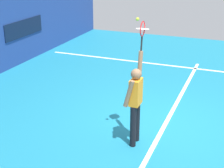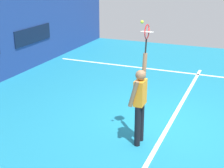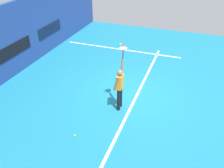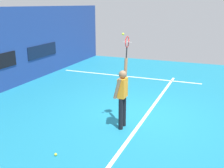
{
  "view_description": "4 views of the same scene",
  "coord_description": "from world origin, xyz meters",
  "px_view_note": "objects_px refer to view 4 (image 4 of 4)",
  "views": [
    {
      "loc": [
        -7.23,
        -1.67,
        3.88
      ],
      "look_at": [
        -0.94,
        0.85,
        1.24
      ],
      "focal_mm": 54.96,
      "sensor_mm": 36.0,
      "label": 1
    },
    {
      "loc": [
        -7.32,
        -1.7,
        3.7
      ],
      "look_at": [
        -0.88,
        1.0,
        1.22
      ],
      "focal_mm": 53.24,
      "sensor_mm": 36.0,
      "label": 2
    },
    {
      "loc": [
        -8.42,
        -2.1,
        5.83
      ],
      "look_at": [
        -1.18,
        0.55,
        1.11
      ],
      "focal_mm": 38.93,
      "sensor_mm": 36.0,
      "label": 3
    },
    {
      "loc": [
        -7.93,
        -2.19,
        3.44
      ],
      "look_at": [
        -0.87,
        0.67,
        1.21
      ],
      "focal_mm": 44.07,
      "sensor_mm": 36.0,
      "label": 4
    }
  ],
  "objects_px": {
    "tennis_racket": "(127,43)",
    "tennis_ball": "(123,34)",
    "tennis_player": "(122,94)",
    "spare_ball": "(56,154)"
  },
  "relations": [
    {
      "from": "tennis_ball",
      "to": "spare_ball",
      "type": "height_order",
      "value": "tennis_ball"
    },
    {
      "from": "tennis_racket",
      "to": "spare_ball",
      "type": "xyz_separation_m",
      "value": [
        -2.38,
        0.92,
        -2.36
      ]
    },
    {
      "from": "tennis_racket",
      "to": "tennis_ball",
      "type": "height_order",
      "value": "tennis_ball"
    },
    {
      "from": "tennis_player",
      "to": "tennis_racket",
      "type": "distance_m",
      "value": 1.42
    },
    {
      "from": "tennis_ball",
      "to": "tennis_racket",
      "type": "bearing_deg",
      "value": -5.58
    },
    {
      "from": "tennis_racket",
      "to": "tennis_ball",
      "type": "xyz_separation_m",
      "value": [
        -0.27,
        0.03,
        0.27
      ]
    },
    {
      "from": "tennis_player",
      "to": "tennis_racket",
      "type": "relative_size",
      "value": 3.21
    },
    {
      "from": "tennis_racket",
      "to": "spare_ball",
      "type": "distance_m",
      "value": 3.47
    },
    {
      "from": "tennis_player",
      "to": "tennis_racket",
      "type": "xyz_separation_m",
      "value": [
        0.33,
        -0.0,
        1.38
      ]
    },
    {
      "from": "tennis_ball",
      "to": "spare_ball",
      "type": "xyz_separation_m",
      "value": [
        -2.11,
        0.89,
        -2.63
      ]
    }
  ]
}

